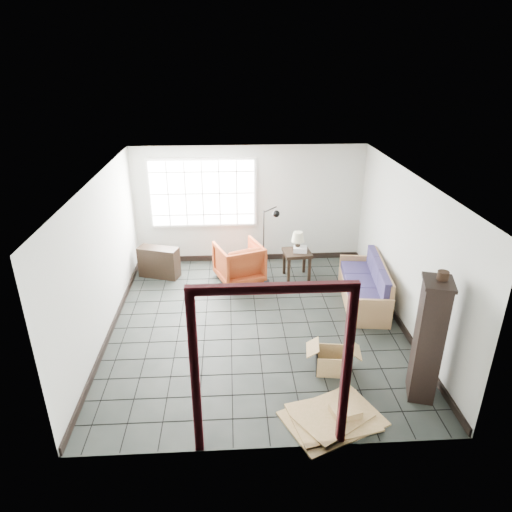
{
  "coord_description": "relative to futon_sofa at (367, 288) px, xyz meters",
  "views": [
    {
      "loc": [
        -0.41,
        -6.8,
        4.35
      ],
      "look_at": [
        0.0,
        0.3,
        1.17
      ],
      "focal_mm": 32.0,
      "sensor_mm": 36.0,
      "label": 1
    }
  ],
  "objects": [
    {
      "name": "window_panel",
      "position": [
        -3.11,
        2.05,
        1.3
      ],
      "size": [
        2.32,
        0.08,
        1.52
      ],
      "color": "silver",
      "rests_on": "ground"
    },
    {
      "name": "cardboard_pile",
      "position": [
        -1.24,
        -2.98,
        -0.25
      ],
      "size": [
        1.45,
        1.27,
        0.18
      ],
      "rotation": [
        0.0,
        0.0,
        0.36
      ],
      "color": "olive",
      "rests_on": "ground"
    },
    {
      "name": "open_box",
      "position": [
        -1.06,
        -1.97,
        -0.14
      ],
      "size": [
        0.84,
        0.49,
        0.45
      ],
      "rotation": [
        0.0,
        0.0,
        -0.14
      ],
      "color": "olive",
      "rests_on": "ground"
    },
    {
      "name": "tall_shelf",
      "position": [
        0.04,
        -2.56,
        0.6
      ],
      "size": [
        0.49,
        0.57,
        1.77
      ],
      "rotation": [
        0.0,
        0.0,
        -0.29
      ],
      "color": "black",
      "rests_on": "ground"
    },
    {
      "name": "ground",
      "position": [
        -2.11,
        -0.65,
        -0.3
      ],
      "size": [
        5.5,
        5.5,
        0.0
      ],
      "primitive_type": "plane",
      "color": "black",
      "rests_on": "ground"
    },
    {
      "name": "table_lamp",
      "position": [
        -1.16,
        1.15,
        0.59
      ],
      "size": [
        0.35,
        0.35,
        0.41
      ],
      "rotation": [
        0.0,
        0.0,
        0.38
      ],
      "color": "black",
      "rests_on": "side_table"
    },
    {
      "name": "floor_lamp",
      "position": [
        -1.77,
        0.89,
        0.59
      ],
      "size": [
        0.44,
        0.32,
        1.66
      ],
      "rotation": [
        0.0,
        0.0,
        -0.07
      ],
      "color": "black",
      "rests_on": "ground"
    },
    {
      "name": "doorway_trim",
      "position": [
        -2.11,
        -3.35,
        1.08
      ],
      "size": [
        1.8,
        0.08,
        2.2
      ],
      "color": "#340B10",
      "rests_on": "ground"
    },
    {
      "name": "projector",
      "position": [
        -1.11,
        1.1,
        0.35
      ],
      "size": [
        0.3,
        0.25,
        0.1
      ],
      "rotation": [
        0.0,
        0.0,
        -0.14
      ],
      "color": "silver",
      "rests_on": "side_table"
    },
    {
      "name": "pot",
      "position": [
        0.1,
        -2.52,
        1.52
      ],
      "size": [
        0.15,
        0.15,
        0.11
      ],
      "rotation": [
        0.0,
        0.0,
        0.06
      ],
      "color": "black",
      "rests_on": "tall_shelf"
    },
    {
      "name": "armchair",
      "position": [
        -2.37,
        1.07,
        0.15
      ],
      "size": [
        1.1,
        1.06,
        0.89
      ],
      "primitive_type": "imported",
      "rotation": [
        0.0,
        0.0,
        3.5
      ],
      "color": "maroon",
      "rests_on": "ground"
    },
    {
      "name": "room_shell",
      "position": [
        -2.11,
        -0.62,
        1.38
      ],
      "size": [
        5.02,
        5.52,
        2.61
      ],
      "color": "beige",
      "rests_on": "ground"
    },
    {
      "name": "futon_sofa",
      "position": [
        0.0,
        0.0,
        0.0
      ],
      "size": [
        0.92,
        1.94,
        0.83
      ],
      "rotation": [
        0.0,
        0.0,
        -0.12
      ],
      "color": "#9E7147",
      "rests_on": "ground"
    },
    {
      "name": "console_shelf",
      "position": [
        -4.05,
        1.35,
        0.03
      ],
      "size": [
        0.89,
        0.57,
        0.65
      ],
      "rotation": [
        0.0,
        0.0,
        -0.32
      ],
      "color": "black",
      "rests_on": "ground"
    },
    {
      "name": "side_table",
      "position": [
        -1.17,
        1.12,
        0.19
      ],
      "size": [
        0.59,
        0.59,
        0.6
      ],
      "rotation": [
        0.0,
        0.0,
        0.1
      ],
      "color": "black",
      "rests_on": "ground"
    }
  ]
}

